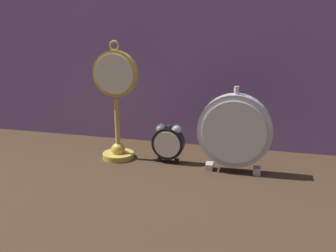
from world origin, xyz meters
The scene contains 5 objects.
ground_plane centered at (0.00, 0.00, 0.00)m, with size 4.00×4.00×0.00m, color #422D1E.
fabric_backdrop_drape centered at (0.00, 0.33, 0.39)m, with size 1.57×0.01×0.78m, color #8460A8.
pocket_watch_on_stand centered at (-0.17, 0.14, 0.16)m, with size 0.13×0.09×0.35m.
alarm_clock_twin_bell centered at (-0.01, 0.14, 0.06)m, with size 0.09×0.03×0.12m.
mantel_clock_silver centered at (0.17, 0.11, 0.12)m, with size 0.20×0.04×0.24m.
Camera 1 is at (0.24, -0.85, 0.40)m, focal length 40.00 mm.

